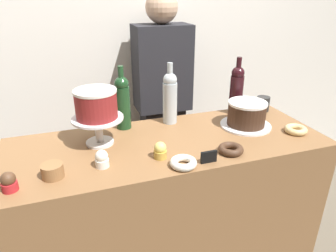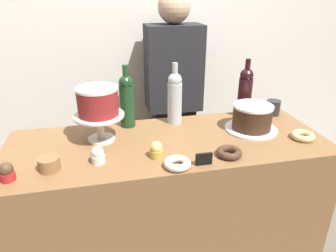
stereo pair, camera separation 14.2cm
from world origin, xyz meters
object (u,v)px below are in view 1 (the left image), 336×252
at_px(cake_stand_pedestal, 98,126).
at_px(cupcake_chocolate, 9,182).
at_px(chocolate_round_cake, 247,113).
at_px(coffee_cup_ceramic, 263,104).
at_px(cupcake_vanilla, 102,159).
at_px(white_layer_cake, 96,104).
at_px(wine_bottle_clear, 170,97).
at_px(price_sign_chalkboard, 209,157).
at_px(barista_figure, 162,109).
at_px(wine_bottle_green, 123,102).
at_px(donut_chocolate, 231,149).
at_px(wine_bottle_dark_red, 236,89).
at_px(donut_glazed, 296,130).
at_px(donut_sugar, 183,163).
at_px(cookie_stack, 53,171).
at_px(cupcake_lemon, 160,151).

distance_m(cake_stand_pedestal, cupcake_chocolate, 0.45).
relative_size(chocolate_round_cake, coffee_cup_ceramic, 2.34).
bearing_deg(cupcake_vanilla, white_layer_cake, 85.41).
height_order(chocolate_round_cake, wine_bottle_clear, wine_bottle_clear).
distance_m(cake_stand_pedestal, price_sign_chalkboard, 0.52).
relative_size(white_layer_cake, cupcake_vanilla, 2.55).
height_order(white_layer_cake, barista_figure, barista_figure).
distance_m(wine_bottle_green, donut_chocolate, 0.59).
relative_size(cake_stand_pedestal, chocolate_round_cake, 1.18).
xyz_separation_m(wine_bottle_dark_red, donut_chocolate, (-0.26, -0.42, -0.13)).
relative_size(wine_bottle_green, donut_glazed, 2.91).
height_order(donut_glazed, barista_figure, barista_figure).
bearing_deg(donut_sugar, white_layer_cake, 133.34).
bearing_deg(donut_chocolate, white_layer_cake, 152.97).
bearing_deg(cupcake_vanilla, donut_sugar, -18.23).
bearing_deg(white_layer_cake, cake_stand_pedestal, 0.00).
distance_m(cake_stand_pedestal, chocolate_round_cake, 0.76).
bearing_deg(donut_glazed, donut_chocolate, -169.43).
distance_m(white_layer_cake, price_sign_chalkboard, 0.55).
bearing_deg(coffee_cup_ceramic, chocolate_round_cake, -142.53).
height_order(cookie_stack, coffee_cup_ceramic, coffee_cup_ceramic).
xyz_separation_m(wine_bottle_clear, donut_sugar, (-0.10, -0.45, -0.13)).
relative_size(cake_stand_pedestal, donut_glazed, 2.09).
height_order(cupcake_lemon, donut_glazed, cupcake_lemon).
distance_m(wine_bottle_dark_red, price_sign_chalkboard, 0.62).
xyz_separation_m(coffee_cup_ceramic, barista_figure, (-0.48, 0.45, -0.14)).
xyz_separation_m(cupcake_vanilla, cupcake_lemon, (0.25, -0.01, 0.00)).
bearing_deg(cake_stand_pedestal, cupcake_lemon, -43.78).
bearing_deg(chocolate_round_cake, white_layer_cake, 176.51).
relative_size(wine_bottle_clear, coffee_cup_ceramic, 3.83).
distance_m(cake_stand_pedestal, cookie_stack, 0.31).
bearing_deg(wine_bottle_dark_red, cupcake_lemon, -147.63).
distance_m(cupcake_vanilla, donut_glazed, 0.97).
distance_m(donut_sugar, coffee_cup_ceramic, 0.81).
relative_size(wine_bottle_dark_red, cookie_stack, 3.87).
bearing_deg(cookie_stack, donut_glazed, 1.45).
height_order(chocolate_round_cake, wine_bottle_dark_red, wine_bottle_dark_red).
bearing_deg(cupcake_vanilla, wine_bottle_green, 65.63).
distance_m(donut_glazed, coffee_cup_ceramic, 0.32).
bearing_deg(wine_bottle_clear, cupcake_chocolate, -151.80).
xyz_separation_m(cake_stand_pedestal, cupcake_chocolate, (-0.35, -0.27, -0.06)).
relative_size(cake_stand_pedestal, price_sign_chalkboard, 3.34).
bearing_deg(barista_figure, wine_bottle_green, -128.85).
relative_size(donut_chocolate, barista_figure, 0.07).
height_order(wine_bottle_dark_red, cupcake_chocolate, wine_bottle_dark_red).
bearing_deg(barista_figure, donut_glazed, -59.33).
xyz_separation_m(white_layer_cake, coffee_cup_ceramic, (0.97, 0.12, -0.16)).
distance_m(wine_bottle_dark_red, cupcake_vanilla, 0.89).
relative_size(cupcake_vanilla, cookie_stack, 0.88).
bearing_deg(barista_figure, white_layer_cake, -130.53).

